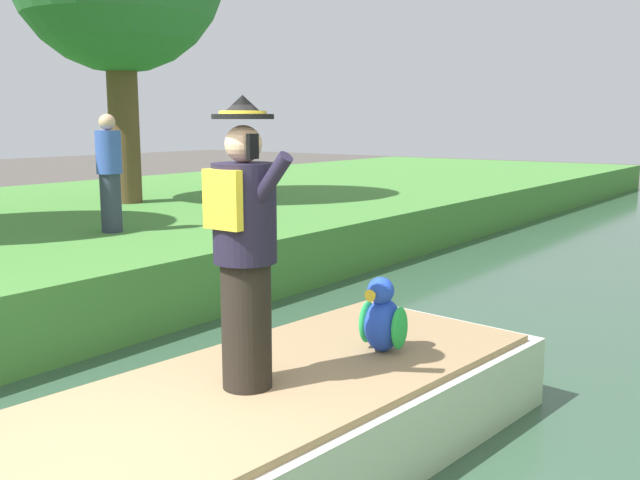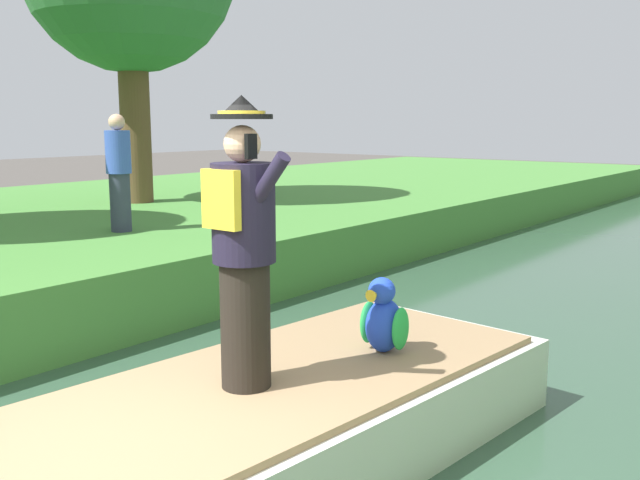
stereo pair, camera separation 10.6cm
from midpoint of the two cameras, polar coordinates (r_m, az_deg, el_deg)
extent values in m
cube|color=silver|center=(5.02, -2.26, -14.24)|extent=(2.17, 4.35, 0.56)
cube|color=#997A56|center=(4.90, -2.28, -10.98)|extent=(2.00, 4.00, 0.05)
cylinder|color=black|center=(4.57, -5.35, -6.80)|extent=(0.32, 0.32, 0.82)
cylinder|color=black|center=(4.42, -5.50, 2.19)|extent=(0.40, 0.40, 0.62)
cube|color=gold|center=(4.27, -7.28, 3.25)|extent=(0.28, 0.06, 0.36)
sphere|color=#DBA884|center=(4.39, -5.59, 7.70)|extent=(0.23, 0.23, 0.23)
cylinder|color=black|center=(4.38, -5.62, 9.86)|extent=(0.38, 0.38, 0.03)
cone|color=black|center=(4.38, -5.64, 10.77)|extent=(0.26, 0.26, 0.12)
cylinder|color=gold|center=(4.38, -5.63, 10.18)|extent=(0.29, 0.29, 0.02)
cylinder|color=black|center=(4.22, -3.75, 4.32)|extent=(0.38, 0.09, 0.43)
cube|color=black|center=(4.25, -4.87, 7.52)|extent=(0.03, 0.08, 0.15)
ellipsoid|color=blue|center=(5.30, 5.77, -6.85)|extent=(0.26, 0.32, 0.40)
sphere|color=blue|center=(5.20, 5.58, -4.10)|extent=(0.20, 0.20, 0.20)
cone|color=yellow|center=(5.12, 4.98, -4.42)|extent=(0.09, 0.09, 0.09)
ellipsoid|color=green|center=(5.37, 4.50, -6.60)|extent=(0.08, 0.20, 0.32)
ellipsoid|color=green|center=(5.23, 7.08, -7.10)|extent=(0.08, 0.20, 0.32)
cylinder|color=brown|center=(13.63, -14.42, 9.11)|extent=(0.55, 0.55, 2.93)
cylinder|color=#33384C|center=(10.09, -15.48, 2.93)|extent=(0.28, 0.28, 0.80)
cylinder|color=#3957B9|center=(10.04, -15.66, 6.84)|extent=(0.34, 0.34, 0.58)
sphere|color=#DBA884|center=(10.03, -15.76, 9.12)|extent=(0.22, 0.22, 0.22)
camera|label=1|loc=(0.05, -89.36, 0.11)|focal=39.75mm
camera|label=2|loc=(0.05, 90.64, -0.11)|focal=39.75mm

